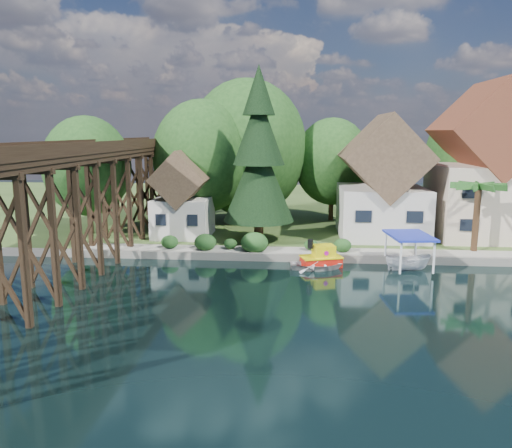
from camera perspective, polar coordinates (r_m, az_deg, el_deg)
The scene contains 15 objects.
ground at distance 31.30m, azimuth 5.74°, elevation -8.07°, with size 140.00×140.00×0.00m, color black.
bank at distance 64.40m, azimuth 5.29°, elevation 1.83°, with size 140.00×52.00×0.50m, color #2F461C.
seawall at distance 39.15m, azimuth 11.45°, elevation -3.94°, with size 60.00×0.40×0.62m, color slate.
promenade at distance 40.63m, azimuth 14.06°, elevation -3.20°, with size 50.00×2.60×0.06m, color gray.
trestle_bridge at distance 38.35m, azimuth -18.91°, elevation 3.07°, with size 4.12×44.18×9.30m.
house_left at distance 46.54m, azimuth 14.23°, elevation 4.28°, with size 7.64×8.64×11.02m.
house_center at distance 49.19m, azimuth 24.65°, elevation 5.46°, with size 8.65×9.18×13.89m.
shed at distance 45.77m, azimuth -8.37°, elevation 2.74°, with size 5.09×5.40×7.85m.
bg_trees at distance 51.01m, azimuth 6.66°, elevation 7.47°, with size 49.90×13.30×10.57m.
shrubs at distance 40.08m, azimuth -1.02°, elevation -2.03°, with size 15.76×2.47×1.70m.
conifer at distance 42.66m, azimuth 0.32°, elevation 7.49°, with size 6.06×6.06×14.92m.
palm_tree at distance 42.78m, azimuth 24.10°, elevation 3.75°, with size 4.15×4.15×5.82m.
tugboat at distance 37.61m, azimuth 7.51°, elevation -3.88°, with size 3.32×2.42×2.16m.
boat_white_a at distance 36.95m, azimuth 6.93°, elevation -4.52°, with size 2.77×3.88×0.80m, color silver.
boat_canopy at distance 37.83m, azimuth 17.02°, elevation -3.40°, with size 3.46×4.43×2.66m.
Camera 1 is at (-0.63, -29.66, 9.96)m, focal length 35.00 mm.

